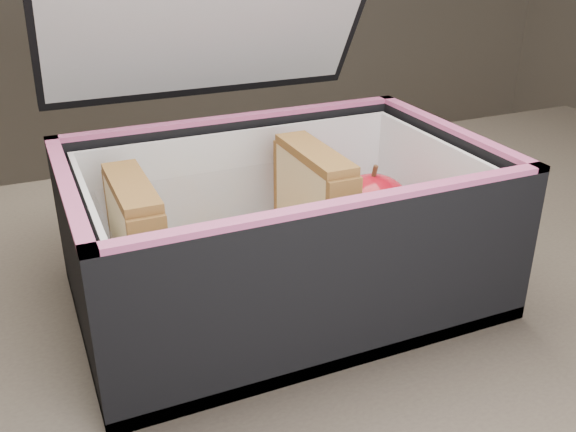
# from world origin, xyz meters

# --- Properties ---
(kitchen_table) EXTENTS (1.20, 0.80, 0.75)m
(kitchen_table) POSITION_xyz_m (0.00, 0.00, 0.66)
(kitchen_table) COLOR brown
(kitchen_table) RESTS_ON ground
(lunch_bag) EXTENTS (0.31, 0.31, 0.29)m
(lunch_bag) POSITION_xyz_m (-0.05, 0.06, 0.82)
(lunch_bag) COLOR black
(lunch_bag) RESTS_ON kitchen_table
(plastic_tub) EXTENTS (0.18, 0.13, 0.08)m
(plastic_tub) POSITION_xyz_m (-0.09, 0.06, 0.80)
(plastic_tub) COLOR white
(plastic_tub) RESTS_ON lunch_bag
(sandwich_left) EXTENTS (0.03, 0.09, 0.10)m
(sandwich_left) POSITION_xyz_m (-0.16, 0.06, 0.82)
(sandwich_left) COLOR #E1C187
(sandwich_left) RESTS_ON plastic_tub
(sandwich_right) EXTENTS (0.03, 0.09, 0.10)m
(sandwich_right) POSITION_xyz_m (-0.02, 0.06, 0.82)
(sandwich_right) COLOR #E1C187
(sandwich_right) RESTS_ON plastic_tub
(carrot_sticks) EXTENTS (0.05, 0.16, 0.03)m
(carrot_sticks) POSITION_xyz_m (-0.09, 0.05, 0.79)
(carrot_sticks) COLOR orange
(carrot_sticks) RESTS_ON plastic_tub
(paper_napkin) EXTENTS (0.09, 0.09, 0.01)m
(paper_napkin) POSITION_xyz_m (0.04, 0.07, 0.77)
(paper_napkin) COLOR white
(paper_napkin) RESTS_ON lunch_bag
(red_apple) EXTENTS (0.08, 0.08, 0.07)m
(red_apple) POSITION_xyz_m (0.04, 0.07, 0.80)
(red_apple) COLOR #980317
(red_apple) RESTS_ON paper_napkin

